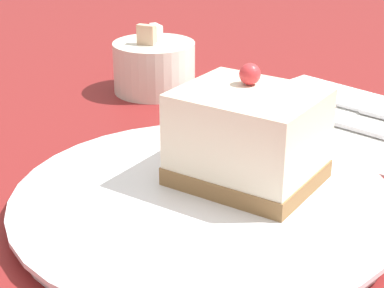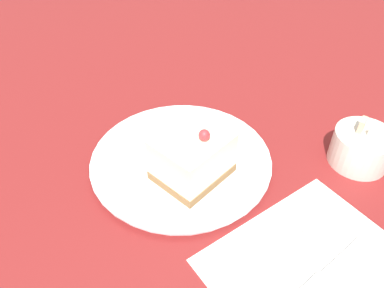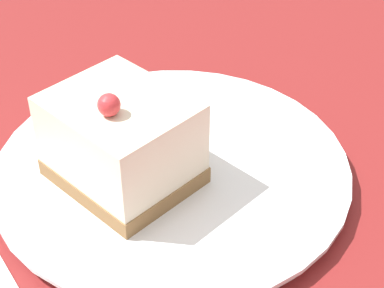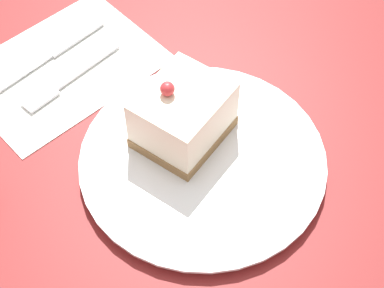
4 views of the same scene
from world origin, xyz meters
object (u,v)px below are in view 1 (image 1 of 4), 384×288
(fork, at_px, (322,118))
(sugar_bowl, at_px, (154,67))
(knife, at_px, (377,113))
(plate, at_px, (201,200))
(cake_slice, at_px, (248,137))

(fork, distance_m, sugar_bowl, 0.20)
(sugar_bowl, bearing_deg, fork, -79.64)
(fork, xyz_separation_m, sugar_bowl, (-0.04, 0.20, 0.02))
(knife, height_order, sugar_bowl, sugar_bowl)
(sugar_bowl, bearing_deg, plate, -129.44)
(plate, relative_size, knife, 1.62)
(fork, bearing_deg, cake_slice, -167.50)
(knife, bearing_deg, fork, 145.59)
(cake_slice, relative_size, sugar_bowl, 1.22)
(plate, relative_size, fork, 1.87)
(plate, xyz_separation_m, sugar_bowl, (0.18, 0.22, 0.02))
(knife, xyz_separation_m, sugar_bowl, (-0.08, 0.23, 0.02))
(plate, relative_size, cake_slice, 2.54)
(fork, bearing_deg, knife, -34.41)
(plate, bearing_deg, knife, -3.13)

